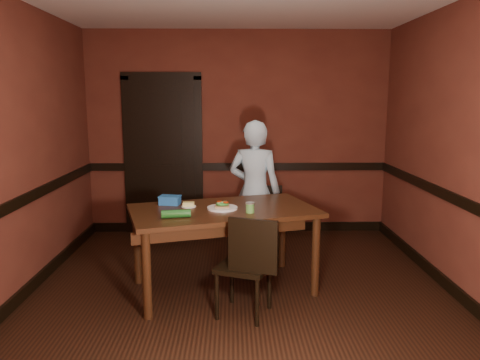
{
  "coord_description": "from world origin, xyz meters",
  "views": [
    {
      "loc": [
        -0.07,
        -4.03,
        1.82
      ],
      "look_at": [
        0.0,
        0.35,
        1.05
      ],
      "focal_mm": 35.0,
      "sensor_mm": 36.0,
      "label": 1
    }
  ],
  "objects_px": {
    "sauce_jar": "(250,207)",
    "food_tub": "(170,200)",
    "chair_near": "(244,265)",
    "sandwich_plate": "(222,207)",
    "chair_far": "(266,223)",
    "person": "(255,192)",
    "cheese_saucer": "(189,205)",
    "dining_table": "(224,249)"
  },
  "relations": [
    {
      "from": "sauce_jar",
      "to": "food_tub",
      "type": "relative_size",
      "value": 0.43
    },
    {
      "from": "chair_near",
      "to": "sandwich_plate",
      "type": "distance_m",
      "value": 0.66
    },
    {
      "from": "chair_far",
      "to": "sauce_jar",
      "type": "bearing_deg",
      "value": -103.87
    },
    {
      "from": "chair_near",
      "to": "person",
      "type": "relative_size",
      "value": 0.55
    },
    {
      "from": "chair_near",
      "to": "sauce_jar",
      "type": "distance_m",
      "value": 0.55
    },
    {
      "from": "chair_far",
      "to": "cheese_saucer",
      "type": "height_order",
      "value": "cheese_saucer"
    },
    {
      "from": "sandwich_plate",
      "to": "cheese_saucer",
      "type": "relative_size",
      "value": 2.0
    },
    {
      "from": "dining_table",
      "to": "chair_near",
      "type": "xyz_separation_m",
      "value": [
        0.18,
        -0.53,
        0.04
      ]
    },
    {
      "from": "dining_table",
      "to": "chair_near",
      "type": "relative_size",
      "value": 1.94
    },
    {
      "from": "sandwich_plate",
      "to": "food_tub",
      "type": "xyz_separation_m",
      "value": [
        -0.51,
        0.2,
        0.02
      ]
    },
    {
      "from": "cheese_saucer",
      "to": "person",
      "type": "bearing_deg",
      "value": 48.32
    },
    {
      "from": "chair_far",
      "to": "cheese_saucer",
      "type": "distance_m",
      "value": 1.24
    },
    {
      "from": "dining_table",
      "to": "person",
      "type": "relative_size",
      "value": 1.07
    },
    {
      "from": "chair_far",
      "to": "dining_table",
      "type": "bearing_deg",
      "value": -119.09
    },
    {
      "from": "chair_far",
      "to": "person",
      "type": "height_order",
      "value": "person"
    },
    {
      "from": "dining_table",
      "to": "chair_far",
      "type": "distance_m",
      "value": 1.04
    },
    {
      "from": "chair_near",
      "to": "sandwich_plate",
      "type": "bearing_deg",
      "value": -48.63
    },
    {
      "from": "cheese_saucer",
      "to": "sandwich_plate",
      "type": "bearing_deg",
      "value": -16.02
    },
    {
      "from": "dining_table",
      "to": "chair_far",
      "type": "bearing_deg",
      "value": 46.13
    },
    {
      "from": "chair_far",
      "to": "person",
      "type": "distance_m",
      "value": 0.43
    },
    {
      "from": "dining_table",
      "to": "sandwich_plate",
      "type": "bearing_deg",
      "value": -131.6
    },
    {
      "from": "chair_far",
      "to": "chair_near",
      "type": "relative_size",
      "value": 0.92
    },
    {
      "from": "chair_far",
      "to": "sandwich_plate",
      "type": "relative_size",
      "value": 2.85
    },
    {
      "from": "person",
      "to": "sandwich_plate",
      "type": "xyz_separation_m",
      "value": [
        -0.34,
        -0.84,
        0.02
      ]
    },
    {
      "from": "cheese_saucer",
      "to": "dining_table",
      "type": "bearing_deg",
      "value": -12.38
    },
    {
      "from": "chair_near",
      "to": "sauce_jar",
      "type": "bearing_deg",
      "value": -79.02
    },
    {
      "from": "chair_far",
      "to": "chair_near",
      "type": "bearing_deg",
      "value": -103.38
    },
    {
      "from": "dining_table",
      "to": "sandwich_plate",
      "type": "height_order",
      "value": "sandwich_plate"
    },
    {
      "from": "chair_far",
      "to": "sandwich_plate",
      "type": "distance_m",
      "value": 1.14
    },
    {
      "from": "dining_table",
      "to": "chair_near",
      "type": "distance_m",
      "value": 0.56
    },
    {
      "from": "chair_far",
      "to": "chair_near",
      "type": "distance_m",
      "value": 1.48
    },
    {
      "from": "chair_near",
      "to": "food_tub",
      "type": "bearing_deg",
      "value": -24.26
    },
    {
      "from": "chair_near",
      "to": "person",
      "type": "xyz_separation_m",
      "value": [
        0.15,
        1.35,
        0.35
      ]
    },
    {
      "from": "food_tub",
      "to": "chair_far",
      "type": "bearing_deg",
      "value": 47.17
    },
    {
      "from": "cheese_saucer",
      "to": "chair_far",
      "type": "bearing_deg",
      "value": 46.59
    },
    {
      "from": "person",
      "to": "cheese_saucer",
      "type": "xyz_separation_m",
      "value": [
        -0.66,
        -0.75,
        0.02
      ]
    },
    {
      "from": "person",
      "to": "cheese_saucer",
      "type": "bearing_deg",
      "value": 62.94
    },
    {
      "from": "person",
      "to": "sandwich_plate",
      "type": "height_order",
      "value": "person"
    },
    {
      "from": "cheese_saucer",
      "to": "food_tub",
      "type": "distance_m",
      "value": 0.22
    },
    {
      "from": "sauce_jar",
      "to": "cheese_saucer",
      "type": "distance_m",
      "value": 0.62
    },
    {
      "from": "sandwich_plate",
      "to": "food_tub",
      "type": "bearing_deg",
      "value": 158.82
    },
    {
      "from": "chair_near",
      "to": "sauce_jar",
      "type": "xyz_separation_m",
      "value": [
        0.06,
        0.36,
        0.41
      ]
    }
  ]
}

